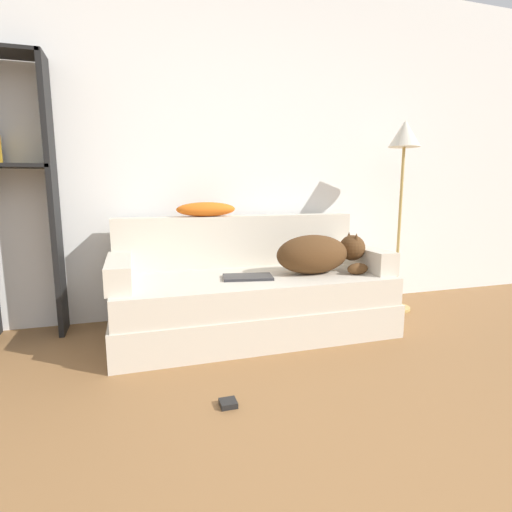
% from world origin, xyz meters
% --- Properties ---
extents(wall_back, '(7.81, 0.06, 2.70)m').
position_xyz_m(wall_back, '(0.00, 2.75, 1.35)').
color(wall_back, white).
rests_on(wall_back, ground_plane).
extents(couch, '(1.93, 0.89, 0.42)m').
position_xyz_m(couch, '(0.04, 2.17, 0.21)').
color(couch, beige).
rests_on(couch, ground_plane).
extents(couch_backrest, '(1.89, 0.15, 0.39)m').
position_xyz_m(couch_backrest, '(0.04, 2.54, 0.62)').
color(couch_backrest, beige).
rests_on(couch_backrest, couch).
extents(couch_arm_left, '(0.15, 0.70, 0.16)m').
position_xyz_m(couch_arm_left, '(-0.85, 2.17, 0.50)').
color(couch_arm_left, beige).
rests_on(couch_arm_left, couch).
extents(couch_arm_right, '(0.15, 0.70, 0.16)m').
position_xyz_m(couch_arm_right, '(0.93, 2.17, 0.50)').
color(couch_arm_right, beige).
rests_on(couch_arm_right, couch).
extents(dog, '(0.68, 0.31, 0.29)m').
position_xyz_m(dog, '(0.51, 2.08, 0.56)').
color(dog, '#513319').
rests_on(dog, couch).
extents(laptop, '(0.36, 0.25, 0.02)m').
position_xyz_m(laptop, '(-0.02, 2.07, 0.43)').
color(laptop, '#2D2D30').
rests_on(laptop, couch).
extents(throw_pillow, '(0.45, 0.17, 0.11)m').
position_xyz_m(throw_pillow, '(-0.21, 2.53, 0.87)').
color(throw_pillow, orange).
rests_on(throw_pillow, couch_backrest).
extents(bookshelf, '(0.48, 0.26, 1.89)m').
position_xyz_m(bookshelf, '(-1.49, 2.57, 1.05)').
color(bookshelf, black).
rests_on(bookshelf, ground_plane).
extents(floor_lamp, '(0.26, 0.26, 1.56)m').
position_xyz_m(floor_lamp, '(1.36, 2.32, 1.26)').
color(floor_lamp, tan).
rests_on(floor_lamp, ground_plane).
extents(power_adapter, '(0.08, 0.08, 0.03)m').
position_xyz_m(power_adapter, '(-0.36, 1.24, 0.01)').
color(power_adapter, black).
rests_on(power_adapter, ground_plane).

